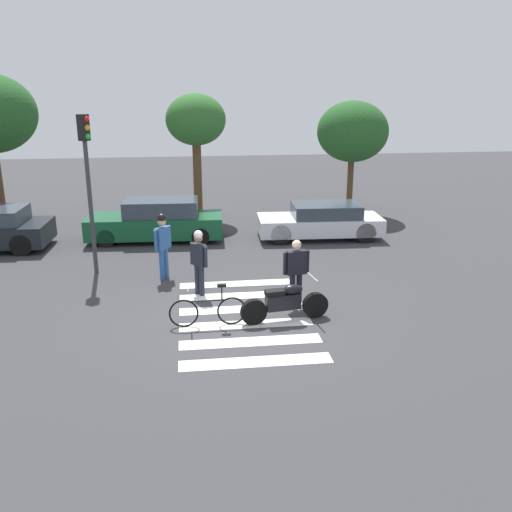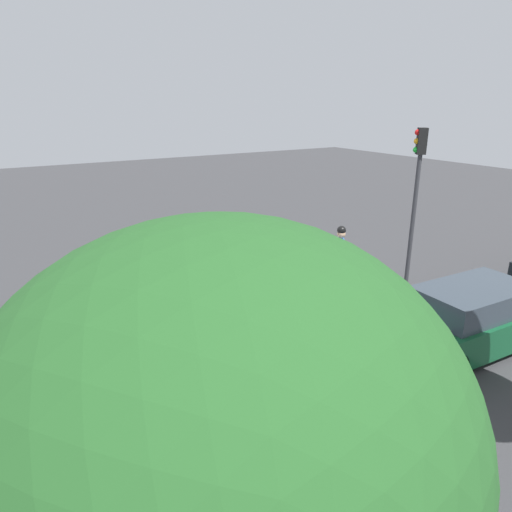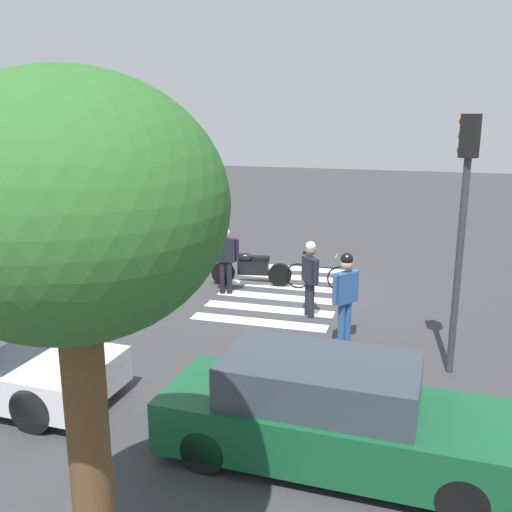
# 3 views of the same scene
# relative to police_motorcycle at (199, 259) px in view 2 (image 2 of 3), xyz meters

# --- Properties ---
(ground_plane) EXTENTS (60.00, 60.00, 0.00)m
(ground_plane) POSITION_rel_police_motorcycle_xyz_m (-0.91, 0.35, -0.45)
(ground_plane) COLOR #38383A
(police_motorcycle) EXTENTS (2.11, 0.64, 1.02)m
(police_motorcycle) POSITION_rel_police_motorcycle_xyz_m (0.00, 0.00, 0.00)
(police_motorcycle) COLOR black
(police_motorcycle) RESTS_ON ground_plane
(leaning_bicycle) EXTENTS (1.75, 0.46, 0.99)m
(leaning_bicycle) POSITION_rel_police_motorcycle_xyz_m (-1.77, -0.06, -0.08)
(leaning_bicycle) COLOR black
(leaning_bicycle) RESTS_ON ground_plane
(officer_on_foot) EXTENTS (0.44, 0.55, 1.73)m
(officer_on_foot) POSITION_rel_police_motorcycle_xyz_m (-1.91, 1.93, 0.54)
(officer_on_foot) COLOR #1E232D
(officer_on_foot) RESTS_ON ground_plane
(officer_by_motorcycle) EXTENTS (0.67, 0.29, 1.69)m
(officer_by_motorcycle) POSITION_rel_police_motorcycle_xyz_m (0.43, 0.86, 0.52)
(officer_by_motorcycle) COLOR black
(officer_by_motorcycle) RESTS_ON ground_plane
(pedestrian_bystander) EXTENTS (0.46, 0.58, 1.88)m
(pedestrian_bystander) POSITION_rel_police_motorcycle_xyz_m (-2.87, 3.30, 0.65)
(pedestrian_bystander) COLOR #2D5999
(pedestrian_bystander) RESTS_ON ground_plane
(crosswalk_stripes) EXTENTS (3.06, 4.95, 0.01)m
(crosswalk_stripes) POSITION_rel_police_motorcycle_xyz_m (-0.91, 0.35, -0.45)
(crosswalk_stripes) COLOR silver
(crosswalk_stripes) RESTS_ON ground_plane
(car_green_compact) EXTENTS (4.71, 1.86, 1.45)m
(car_green_compact) POSITION_rel_police_motorcycle_xyz_m (-3.24, 7.36, 0.23)
(car_green_compact) COLOR black
(car_green_compact) RESTS_ON ground_plane
(car_white_van) EXTENTS (4.39, 1.91, 1.23)m
(car_white_van) POSITION_rel_police_motorcycle_xyz_m (2.52, 6.95, 0.16)
(car_white_van) COLOR black
(car_white_van) RESTS_ON ground_plane
(traffic_light_pole) EXTENTS (0.35, 0.33, 4.49)m
(traffic_light_pole) POSITION_rel_police_motorcycle_xyz_m (-4.84, 4.04, 2.54)
(traffic_light_pole) COLOR #38383D
(traffic_light_pole) RESTS_ON ground_plane
(street_tree_far) EXTENTS (2.88, 2.88, 4.62)m
(street_tree_far) POSITION_rel_police_motorcycle_xyz_m (4.61, 10.62, 2.92)
(street_tree_far) COLOR brown
(street_tree_far) RESTS_ON ground_plane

